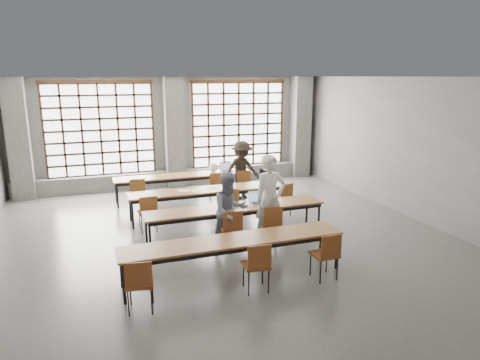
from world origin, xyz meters
The scene contains 40 objects.
floor centered at (0.00, 0.00, 0.00)m, with size 11.00×11.00×0.00m, color #4E4E4C.
ceiling centered at (0.00, 0.00, 3.50)m, with size 11.00×11.00×0.00m, color silver.
wall_back centered at (0.00, 5.50, 1.75)m, with size 10.00×10.00×0.00m, color #5E5E5B.
wall_front centered at (0.00, -5.50, 1.75)m, with size 10.00×10.00×0.00m, color #5E5E5B.
wall_right centered at (5.00, 0.00, 1.75)m, with size 11.00×11.00×0.00m, color #5E5E5B.
column_left centered at (-4.50, 5.22, 1.75)m, with size 0.60×0.55×3.50m, color #535351.
column_mid centered at (0.00, 5.22, 1.75)m, with size 0.60×0.55×3.50m, color #535351.
column_right centered at (4.50, 5.22, 1.75)m, with size 0.60×0.55×3.50m, color #535351.
window_left centered at (-2.25, 5.42, 1.90)m, with size 3.32×0.12×3.00m.
window_right centered at (2.25, 5.42, 1.90)m, with size 3.32×0.12×3.00m.
sill_ledge centered at (0.00, 5.30, 0.25)m, with size 9.80×0.35×0.50m, color #535351.
desk_row_a centered at (-0.07, 3.59, 0.66)m, with size 4.00×0.70×0.73m.
desk_row_b centered at (0.15, 1.79, 0.66)m, with size 4.00×0.70×0.73m.
desk_row_c centered at (0.32, 0.13, 0.66)m, with size 4.00×0.70×0.73m.
desk_row_d centered at (-0.34, -1.68, 0.66)m, with size 4.00×0.70×0.73m.
chair_back_left centered at (-1.48, 2.96, 0.54)m, with size 0.45×0.46×0.88m.
chair_back_mid centered at (0.72, 2.96, 0.54)m, with size 0.48×0.48×0.88m.
chair_back_right centered at (1.52, 2.96, 0.54)m, with size 0.45×0.46×0.88m.
chair_mid_left centered at (-1.45, 1.16, 0.54)m, with size 0.43×0.43×0.88m.
chair_mid_centre centered at (0.53, 1.16, 0.54)m, with size 0.49×0.50×0.88m.
chair_mid_right centered at (1.97, 1.16, 0.54)m, with size 0.51×0.52×0.88m.
chair_front_left centered at (0.01, -0.50, 0.54)m, with size 0.45×0.45×0.88m.
chair_front_right centered at (0.91, -0.50, 0.54)m, with size 0.48×0.48×0.88m.
chair_near_left centered at (-2.05, -2.31, 0.54)m, with size 0.49×0.49×0.88m.
chair_near_mid centered at (-0.15, -2.31, 0.54)m, with size 0.46×0.46×0.88m.
chair_near_right centered at (1.16, -2.31, 0.54)m, with size 0.43×0.44×0.88m.
student_male centered at (0.92, -0.37, 0.97)m, with size 0.70×0.46×1.93m, color silver.
student_female centered at (0.02, -0.37, 0.81)m, with size 0.79×0.62×1.63m, color navy.
student_back centered at (1.53, 3.09, 0.85)m, with size 1.10×0.63×1.70m, color black.
laptop_front centered at (0.87, 0.24, 0.79)m, with size 0.36×0.31×0.26m.
laptop_back centered at (1.27, 3.70, 0.79)m, with size 0.40×0.36×0.26m.
mouse centered at (1.27, 0.11, 0.75)m, with size 0.10×0.06×0.04m, color silver.
green_box centered at (0.27, 0.21, 0.78)m, with size 0.25×0.09×0.09m, color #2F892C.
phone centered at (0.50, 0.03, 0.74)m, with size 0.13×0.06×0.01m, color black.
paper_sheet_a centered at (-0.45, 1.84, 0.73)m, with size 0.30×0.21×0.00m, color silver.
paper_sheet_b centered at (-0.15, 1.74, 0.73)m, with size 0.30×0.21×0.00m, color white.
paper_sheet_c centered at (0.25, 1.79, 0.73)m, with size 0.30×0.21×0.00m, color silver.
backpack centered at (1.75, 1.84, 0.93)m, with size 0.32×0.20×0.40m, color black.
plastic_bag centered at (0.83, 3.64, 0.87)m, with size 0.26×0.21×0.29m, color white.
red_pouch centered at (-2.04, -2.23, 0.50)m, with size 0.20×0.08×0.06m, color maroon.
Camera 1 is at (-2.60, -8.35, 3.52)m, focal length 32.00 mm.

